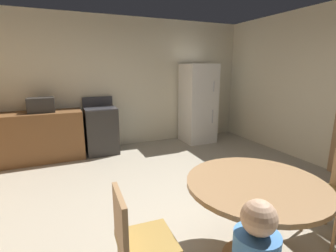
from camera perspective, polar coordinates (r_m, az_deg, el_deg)
name	(u,v)px	position (r m, az deg, el deg)	size (l,w,h in m)	color
ground_plane	(175,215)	(3.08, 1.72, -19.75)	(14.00, 14.00, 0.00)	#A89E89
wall_back	(116,83)	(5.45, -11.83, 9.56)	(6.19, 0.12, 2.70)	beige
kitchen_counter	(23,138)	(5.12, -30.27, -2.45)	(2.02, 0.60, 0.90)	brown
oven_range	(101,130)	(5.12, -15.10, -0.86)	(0.60, 0.60, 1.10)	#2D2B28
refrigerator	(198,104)	(5.71, 6.89, 5.15)	(0.68, 0.68, 1.76)	white
microwave	(41,105)	(4.98, -27.12, 4.34)	(0.44, 0.32, 0.26)	#2D2B28
dining_table	(255,199)	(2.30, 19.27, -15.64)	(1.15, 1.15, 0.76)	#9E754C
chair_west	(137,239)	(1.94, -7.06, -24.29)	(0.42, 0.42, 0.87)	#9E754C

